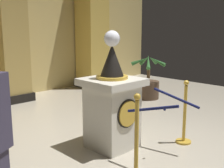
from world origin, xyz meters
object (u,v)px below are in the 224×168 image
at_px(stanchion_near, 136,150).
at_px(stanchion_far, 184,121).
at_px(potted_palm_right, 148,85).
at_px(pedestal_clock, 112,104).

distance_m(stanchion_near, stanchion_far, 1.39).
relative_size(stanchion_near, stanchion_far, 1.06).
relative_size(stanchion_near, potted_palm_right, 0.92).
relative_size(pedestal_clock, stanchion_near, 1.65).
relative_size(pedestal_clock, stanchion_far, 1.74).
bearing_deg(potted_palm_right, stanchion_far, -130.27).
xyz_separation_m(pedestal_clock, stanchion_near, (-0.47, -0.88, -0.30)).
xyz_separation_m(stanchion_far, potted_palm_right, (1.85, 2.18, -0.01)).
bearing_deg(stanchion_near, pedestal_clock, 61.92).
bearing_deg(stanchion_near, stanchion_far, 8.54).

